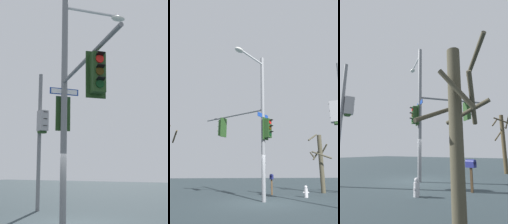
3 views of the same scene
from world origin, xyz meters
TOP-DOWN VIEW (x-y plane):
  - ground_plane at (0.00, 0.00)m, footprint 80.00×80.00m
  - main_signal_pole_assembly at (0.50, -0.70)m, footprint 4.24×5.37m
  - fire_hydrant at (-3.06, -2.07)m, footprint 0.38×0.24m
  - mailbox at (-1.17, -3.75)m, footprint 0.36×0.49m
  - bare_tree_across_street at (-5.26, -4.70)m, footprint 1.52×1.87m

SIDE VIEW (x-z plane):
  - ground_plane at x=0.00m, z-range 0.00..0.00m
  - fire_hydrant at x=-3.06m, z-range -0.02..0.71m
  - mailbox at x=-1.17m, z-range 0.40..1.81m
  - bare_tree_across_street at x=-5.26m, z-range 0.05..4.69m
  - main_signal_pole_assembly at x=0.50m, z-range 0.32..8.94m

